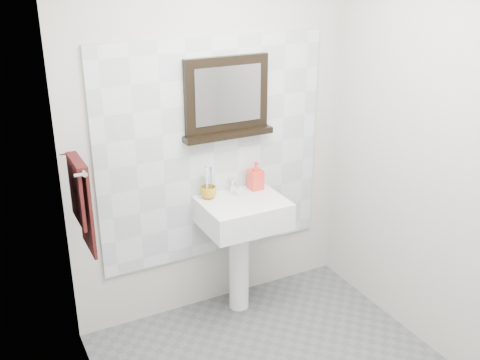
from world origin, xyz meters
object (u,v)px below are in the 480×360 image
pedestal_sink (242,225)px  soap_dispenser (256,175)px  framed_mirror (227,99)px  hand_towel (82,198)px  toothbrush_cup (209,192)px

pedestal_sink → soap_dispenser: size_ratio=4.77×
soap_dispenser → framed_mirror: size_ratio=0.32×
hand_towel → toothbrush_cup: bearing=13.2°
soap_dispenser → hand_towel: 1.24m
soap_dispenser → pedestal_sink: bearing=-146.7°
pedestal_sink → hand_towel: hand_towel is taller
toothbrush_cup → framed_mirror: (0.17, 0.06, 0.60)m
pedestal_sink → framed_mirror: bearing=95.2°
pedestal_sink → hand_towel: 1.13m
pedestal_sink → toothbrush_cup: size_ratio=9.12×
pedestal_sink → toothbrush_cup: bearing=144.9°
soap_dispenser → framed_mirror: framed_mirror is taller
toothbrush_cup → framed_mirror: bearing=19.0°
framed_mirror → toothbrush_cup: bearing=-161.0°
toothbrush_cup → soap_dispenser: soap_dispenser is taller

